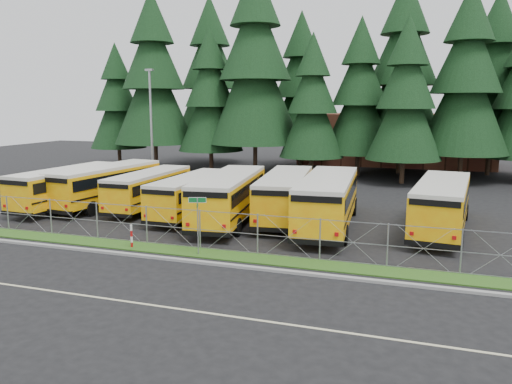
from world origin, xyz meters
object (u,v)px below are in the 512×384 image
bus_5 (286,196)px  bus_east (442,206)px  bus_6 (328,202)px  bus_2 (152,190)px  bus_3 (194,196)px  bus_4 (231,198)px  bus_0 (72,188)px  light_standard (151,123)px  bus_1 (110,186)px  striped_bollard (132,236)px  street_sign (198,213)px

bus_5 → bus_east: bus_east is taller
bus_6 → bus_2: bearing=168.7°
bus_3 → bus_4: bus_4 is taller
bus_4 → bus_east: 12.23m
bus_2 → bus_0: bearing=-166.3°
bus_0 → bus_5: (15.04, 1.24, 0.05)m
bus_3 → bus_6: bearing=-3.4°
bus_5 → light_standard: 18.15m
bus_1 → bus_east: bearing=5.2°
bus_east → striped_bollard: size_ratio=9.26×
bus_1 → striped_bollard: bus_1 is taller
bus_3 → striped_bollard: 7.82m
bus_2 → bus_6: bearing=-8.1°
bus_6 → street_sign: bus_6 is taller
bus_2 → bus_6: 12.63m
striped_bollard → bus_5: bearing=57.2°
bus_0 → striped_bollard: size_ratio=8.81×
bus_2 → street_sign: bearing=-50.0°
street_sign → bus_6: bearing=56.1°
bus_1 → bus_east: bus_east is taller
bus_4 → bus_0: bearing=170.3°
bus_0 → bus_3: bus_0 is taller
bus_east → light_standard: (-24.05, 9.81, 4.04)m
bus_5 → bus_east: 9.15m
light_standard → bus_2: bearing=-60.4°
bus_2 → bus_4: bus_4 is taller
bus_0 → bus_east: bus_east is taller
bus_2 → bus_east: bus_east is taller
bus_5 → street_sign: (-1.95, -8.74, 0.60)m
bus_2 → light_standard: bearing=118.9°
street_sign → light_standard: light_standard is taller
bus_0 → street_sign: (13.09, -7.50, 0.65)m
bus_0 → striped_bollard: 12.06m
bus_1 → street_sign: 14.06m
bus_3 → bus_4: size_ratio=0.88×
bus_1 → bus_5: (12.89, -0.08, -0.00)m
bus_6 → striped_bollard: bus_6 is taller
bus_4 → light_standard: bearing=129.4°
bus_5 → light_standard: size_ratio=1.08×
bus_0 → street_sign: 15.10m
bus_2 → bus_5: size_ratio=0.90×
bus_east → bus_0: bearing=-171.7°
bus_0 → bus_4: bus_4 is taller
bus_0 → bus_6: bus_6 is taller
bus_4 → bus_5: (2.99, 1.79, -0.05)m
street_sign → striped_bollard: street_sign is taller
light_standard → bus_6: bearing=-31.6°
bus_4 → bus_east: bus_4 is taller
bus_6 → light_standard: 21.33m
bus_4 → light_standard: size_ratio=1.11×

